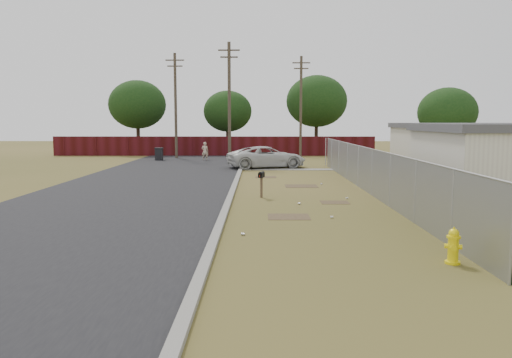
{
  "coord_description": "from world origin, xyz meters",
  "views": [
    {
      "loc": [
        -1.82,
        -21.49,
        3.19
      ],
      "look_at": [
        -1.91,
        -3.42,
        1.1
      ],
      "focal_mm": 35.0,
      "sensor_mm": 36.0,
      "label": 1
    }
  ],
  "objects_px": {
    "pickup_truck": "(267,157)",
    "trash_bin": "(159,154)",
    "fire_hydrant": "(453,247)",
    "mailbox": "(261,177)",
    "pedestrian": "(205,151)"
  },
  "relations": [
    {
      "from": "pedestrian",
      "to": "trash_bin",
      "type": "relative_size",
      "value": 1.46
    },
    {
      "from": "pedestrian",
      "to": "pickup_truck",
      "type": "bearing_deg",
      "value": 126.91
    },
    {
      "from": "pickup_truck",
      "to": "pedestrian",
      "type": "bearing_deg",
      "value": 19.35
    },
    {
      "from": "fire_hydrant",
      "to": "trash_bin",
      "type": "bearing_deg",
      "value": 112.74
    },
    {
      "from": "mailbox",
      "to": "pickup_truck",
      "type": "xyz_separation_m",
      "value": [
        0.43,
        13.45,
        -0.12
      ]
    },
    {
      "from": "trash_bin",
      "to": "pickup_truck",
      "type": "bearing_deg",
      "value": -37.79
    },
    {
      "from": "fire_hydrant",
      "to": "trash_bin",
      "type": "height_order",
      "value": "trash_bin"
    },
    {
      "from": "pickup_truck",
      "to": "trash_bin",
      "type": "distance_m",
      "value": 11.11
    },
    {
      "from": "mailbox",
      "to": "pickup_truck",
      "type": "distance_m",
      "value": 13.45
    },
    {
      "from": "pickup_truck",
      "to": "mailbox",
      "type": "bearing_deg",
      "value": 160.59
    },
    {
      "from": "pedestrian",
      "to": "trash_bin",
      "type": "xyz_separation_m",
      "value": [
        -3.82,
        0.21,
        -0.22
      ]
    },
    {
      "from": "trash_bin",
      "to": "mailbox",
      "type": "bearing_deg",
      "value": -67.62
    },
    {
      "from": "mailbox",
      "to": "pickup_truck",
      "type": "bearing_deg",
      "value": 88.15
    },
    {
      "from": "pedestrian",
      "to": "trash_bin",
      "type": "distance_m",
      "value": 3.83
    },
    {
      "from": "pickup_truck",
      "to": "trash_bin",
      "type": "relative_size",
      "value": 5.19
    }
  ]
}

